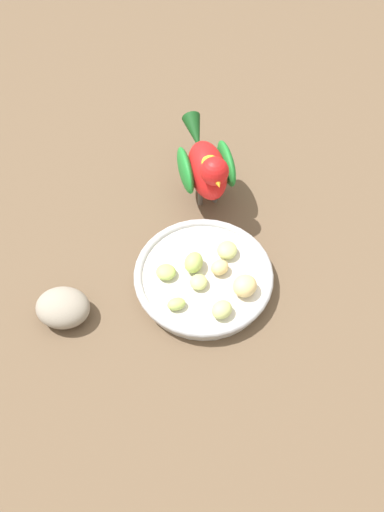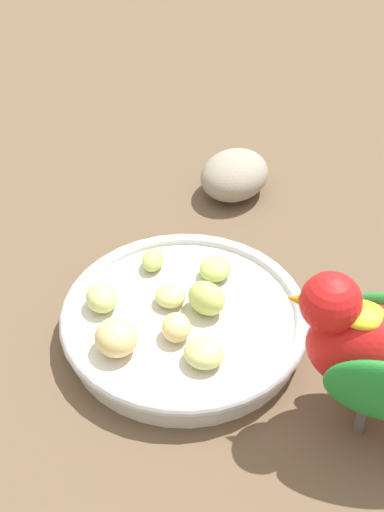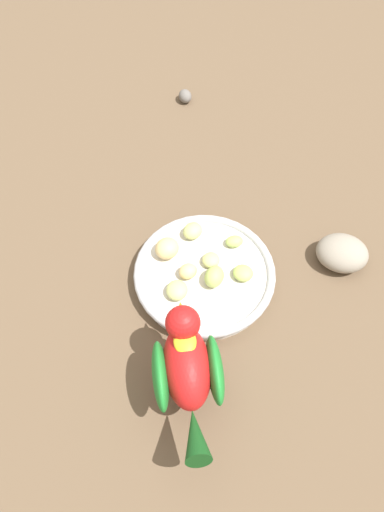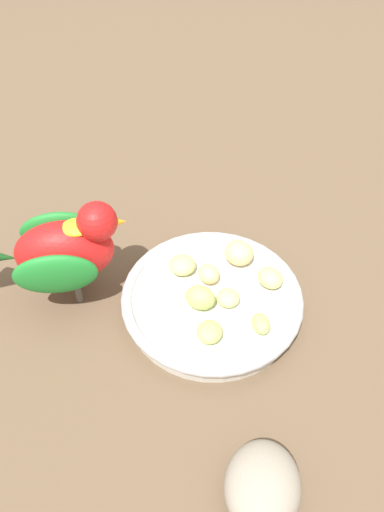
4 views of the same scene
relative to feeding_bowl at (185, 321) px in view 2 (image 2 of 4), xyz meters
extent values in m
plane|color=brown|center=(0.01, 0.02, -0.02)|extent=(4.00, 4.00, 0.00)
cylinder|color=beige|center=(0.00, 0.00, 0.00)|extent=(0.21, 0.21, 0.02)
torus|color=#B7BABF|center=(0.00, 0.00, 0.01)|extent=(0.22, 0.22, 0.01)
ellipsoid|color=#B2CC66|center=(0.02, -0.01, 0.02)|extent=(0.04, 0.04, 0.03)
ellipsoid|color=#B2CC66|center=(0.06, 0.00, 0.02)|extent=(0.03, 0.03, 0.02)
ellipsoid|color=#E5C67F|center=(-0.06, 0.03, 0.02)|extent=(0.05, 0.05, 0.03)
ellipsoid|color=#C6D17A|center=(0.00, 0.02, 0.02)|extent=(0.03, 0.03, 0.02)
ellipsoid|color=#E5C67F|center=(-0.03, -0.01, 0.02)|extent=(0.04, 0.04, 0.02)
ellipsoid|color=#B2CC66|center=(0.04, 0.06, 0.02)|extent=(0.03, 0.03, 0.02)
ellipsoid|color=#C6D17A|center=(-0.03, 0.07, 0.02)|extent=(0.04, 0.04, 0.02)
ellipsoid|color=#C6D17A|center=(-0.04, -0.04, 0.02)|extent=(0.04, 0.04, 0.02)
cylinder|color=#59544C|center=(-0.02, -0.18, 0.00)|extent=(0.01, 0.01, 0.04)
cylinder|color=#59544C|center=(0.01, -0.17, 0.00)|extent=(0.01, 0.01, 0.04)
ellipsoid|color=red|center=(0.00, -0.18, 0.06)|extent=(0.09, 0.13, 0.08)
sphere|color=red|center=(-0.01, -0.13, 0.10)|extent=(0.06, 0.06, 0.05)
cone|color=orange|center=(-0.02, -0.11, 0.10)|extent=(0.02, 0.02, 0.02)
ellipsoid|color=yellow|center=(-0.01, -0.16, 0.10)|extent=(0.04, 0.04, 0.01)
ellipsoid|color=gray|center=(0.21, 0.07, 0.01)|extent=(0.09, 0.08, 0.05)
camera|label=1|loc=(0.01, 0.48, 0.74)|focal=38.71mm
camera|label=2|loc=(-0.41, -0.25, 0.50)|focal=54.20mm
camera|label=3|loc=(0.04, -0.44, 0.75)|focal=38.53mm
camera|label=4|loc=(0.37, 0.02, 0.46)|focal=33.44mm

